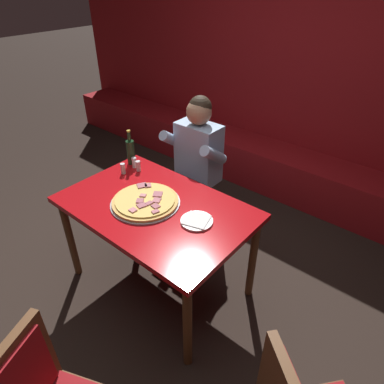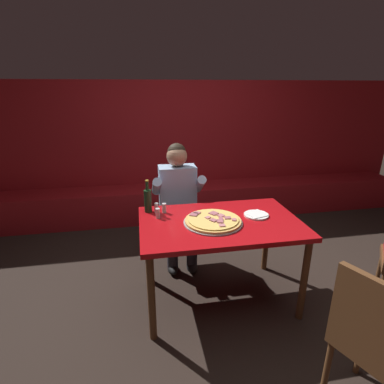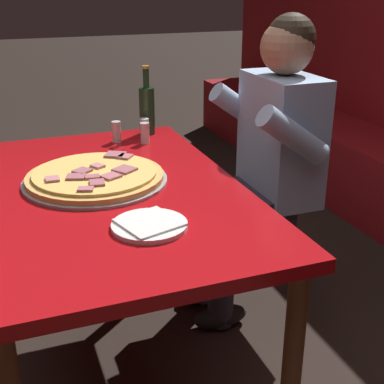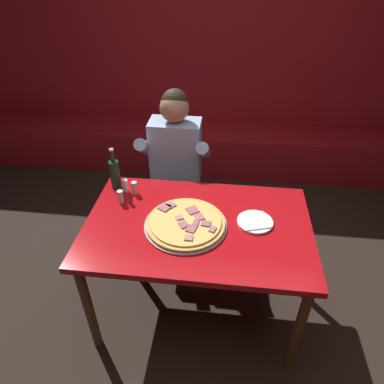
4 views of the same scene
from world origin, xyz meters
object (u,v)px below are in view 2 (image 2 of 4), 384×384
object	(u,v)px
shaker_parmesan	(164,209)
diner_seated_blue_shirt	(179,200)
main_dining_table	(220,230)
plate_white_paper	(256,215)
beer_bottle	(148,200)
shaker_red_pepper_flakes	(158,214)
shaker_oregano	(156,208)
pizza	(213,221)
dining_chair_near_right	(383,340)

from	to	relation	value
shaker_parmesan	diner_seated_blue_shirt	bearing A→B (deg)	67.13
main_dining_table	plate_white_paper	world-z (taller)	plate_white_paper
beer_bottle	shaker_red_pepper_flakes	world-z (taller)	beer_bottle
shaker_parmesan	diner_seated_blue_shirt	distance (m)	0.49
plate_white_paper	shaker_red_pepper_flakes	world-z (taller)	shaker_red_pepper_flakes
main_dining_table	shaker_parmesan	bearing A→B (deg)	150.23
shaker_parmesan	shaker_red_pepper_flakes	xyz separation A→B (m)	(-0.06, -0.10, 0.00)
plate_white_paper	shaker_oregano	world-z (taller)	shaker_oregano
shaker_oregano	shaker_red_pepper_flakes	distance (m)	0.12
pizza	plate_white_paper	distance (m)	0.41
shaker_oregano	diner_seated_blue_shirt	xyz separation A→B (m)	(0.25, 0.43, -0.10)
plate_white_paper	shaker_parmesan	world-z (taller)	shaker_parmesan
plate_white_paper	shaker_oregano	bearing A→B (deg)	165.04
beer_bottle	shaker_red_pepper_flakes	bearing A→B (deg)	-64.32
beer_bottle	shaker_red_pepper_flakes	xyz separation A→B (m)	(0.07, -0.15, -0.07)
shaker_oregano	dining_chair_near_right	world-z (taller)	dining_chair_near_right
pizza	plate_white_paper	xyz separation A→B (m)	(0.40, 0.07, -0.01)
shaker_red_pepper_flakes	pizza	bearing A→B (deg)	-21.77
diner_seated_blue_shirt	pizza	bearing A→B (deg)	-75.71
main_dining_table	dining_chair_near_right	distance (m)	1.30
beer_bottle	diner_seated_blue_shirt	distance (m)	0.54
shaker_parmesan	dining_chair_near_right	world-z (taller)	dining_chair_near_right
beer_bottle	dining_chair_near_right	distance (m)	1.87
plate_white_paper	dining_chair_near_right	world-z (taller)	dining_chair_near_right
main_dining_table	shaker_red_pepper_flakes	distance (m)	0.54
shaker_parmesan	dining_chair_near_right	bearing A→B (deg)	-55.35
diner_seated_blue_shirt	plate_white_paper	bearing A→B (deg)	-48.13
plate_white_paper	shaker_parmesan	distance (m)	0.80
pizza	shaker_red_pepper_flakes	distance (m)	0.47
main_dining_table	shaker_oregano	distance (m)	0.58
main_dining_table	beer_bottle	world-z (taller)	beer_bottle
plate_white_paper	diner_seated_blue_shirt	world-z (taller)	diner_seated_blue_shirt
main_dining_table	pizza	size ratio (longest dim) A/B	2.74
shaker_oregano	diner_seated_blue_shirt	world-z (taller)	diner_seated_blue_shirt
main_dining_table	diner_seated_blue_shirt	xyz separation A→B (m)	(-0.25, 0.69, 0.03)
shaker_oregano	dining_chair_near_right	distance (m)	1.80
pizza	beer_bottle	distance (m)	0.61
pizza	shaker_red_pepper_flakes	bearing A→B (deg)	158.23
shaker_parmesan	diner_seated_blue_shirt	world-z (taller)	diner_seated_blue_shirt
beer_bottle	main_dining_table	bearing A→B (deg)	-27.61
beer_bottle	diner_seated_blue_shirt	size ratio (longest dim) A/B	0.23
pizza	shaker_parmesan	bearing A→B (deg)	143.21
beer_bottle	dining_chair_near_right	bearing A→B (deg)	-52.75
diner_seated_blue_shirt	shaker_red_pepper_flakes	bearing A→B (deg)	-114.47
shaker_parmesan	beer_bottle	bearing A→B (deg)	159.91
shaker_parmesan	plate_white_paper	bearing A→B (deg)	-15.01
shaker_parmesan	diner_seated_blue_shirt	xyz separation A→B (m)	(0.19, 0.44, -0.10)
shaker_parmesan	shaker_red_pepper_flakes	bearing A→B (deg)	-120.85
pizza	diner_seated_blue_shirt	xyz separation A→B (m)	(-0.18, 0.72, -0.08)
diner_seated_blue_shirt	dining_chair_near_right	size ratio (longest dim) A/B	1.31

